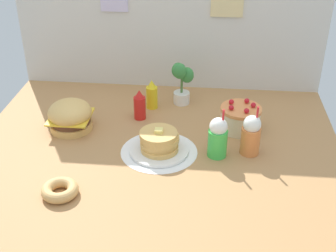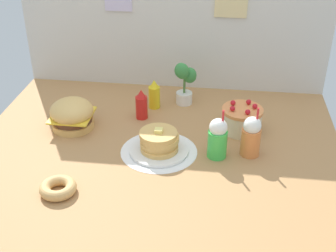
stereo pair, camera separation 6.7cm
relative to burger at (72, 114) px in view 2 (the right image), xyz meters
name	(u,v)px [view 2 (the right image)]	position (x,y,z in m)	size (l,w,h in m)	color
ground_plane	(155,153)	(0.55, -0.21, -0.10)	(2.14, 1.80, 0.02)	#B27F4C
back_wall	(174,12)	(0.55, 0.68, 0.46)	(2.14, 0.04, 1.10)	beige
doily_mat	(159,151)	(0.57, -0.20, -0.09)	(0.44, 0.44, 0.00)	white
burger	(72,114)	(0.00, 0.00, 0.00)	(0.26, 0.26, 0.19)	#DBA859
pancake_stack	(159,143)	(0.57, -0.20, -0.03)	(0.34, 0.34, 0.15)	white
layer_cake	(242,119)	(1.03, 0.10, -0.01)	(0.25, 0.25, 0.18)	beige
ketchup_bottle	(142,105)	(0.40, 0.17, 0.00)	(0.08, 0.08, 0.20)	red
mustard_bottle	(154,95)	(0.46, 0.33, 0.00)	(0.08, 0.08, 0.20)	yellow
cream_soda_cup	(218,138)	(0.90, -0.21, 0.03)	(0.11, 0.11, 0.30)	green
orange_float_cup	(251,136)	(1.08, -0.16, 0.03)	(0.11, 0.11, 0.30)	orange
donut_pink_glaze	(58,188)	(0.12, -0.63, -0.06)	(0.19, 0.19, 0.06)	tan
potted_plant	(184,82)	(0.65, 0.41, 0.07)	(0.15, 0.12, 0.30)	white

